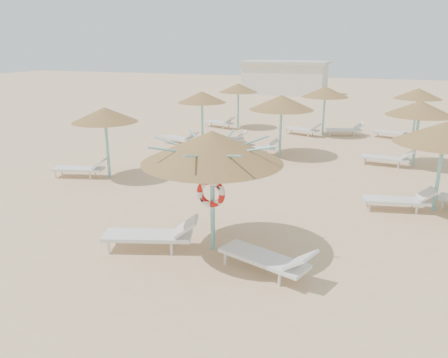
% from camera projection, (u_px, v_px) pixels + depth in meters
% --- Properties ---
extents(ground, '(120.00, 120.00, 0.00)m').
position_uv_depth(ground, '(203.00, 246.00, 10.91)').
color(ground, '#D4AD81').
rests_on(ground, ground).
extents(main_palapa, '(3.30, 3.30, 2.96)m').
position_uv_depth(main_palapa, '(212.00, 147.00, 10.00)').
color(main_palapa, '#72C2C7').
rests_on(main_palapa, ground).
extents(lounger_main_a, '(2.40, 1.37, 0.83)m').
position_uv_depth(lounger_main_a, '(154.00, 234.00, 10.64)').
color(lounger_main_a, silver).
rests_on(lounger_main_a, ground).
extents(lounger_main_b, '(2.29, 1.33, 0.80)m').
position_uv_depth(lounger_main_b, '(269.00, 259.00, 9.47)').
color(lounger_main_b, silver).
rests_on(lounger_main_b, ground).
extents(palapa_field, '(18.66, 14.18, 2.72)m').
position_uv_depth(palapa_field, '(336.00, 108.00, 18.16)').
color(palapa_field, '#72C2C7').
rests_on(palapa_field, ground).
extents(service_hut, '(8.40, 4.40, 3.25)m').
position_uv_depth(service_hut, '(285.00, 78.00, 43.76)').
color(service_hut, silver).
rests_on(service_hut, ground).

